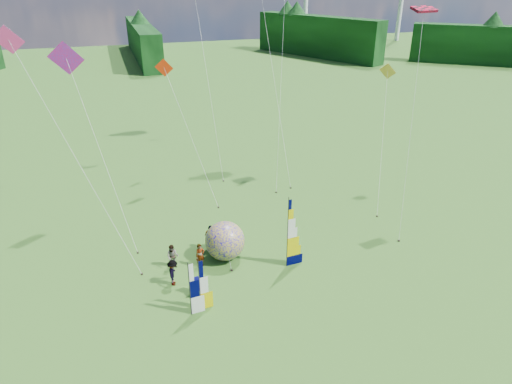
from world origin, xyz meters
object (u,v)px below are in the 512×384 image
object	(u,v)px
spectator_a	(200,255)
spectator_c	(173,273)
side_banner_left	(200,286)
side_banner_far	(190,290)
kite_whale	(274,68)
bol_inflatable	(225,241)
spectator_b	(173,256)
feather_banner_main	(288,234)
camp_chair	(196,287)
spectator_d	(211,237)

from	to	relation	value
spectator_a	spectator_c	bearing A→B (deg)	-153.57
side_banner_left	side_banner_far	distance (m)	0.64
spectator_c	kite_whale	world-z (taller)	kite_whale
side_banner_left	bol_inflatable	size ratio (longest dim) A/B	1.25
side_banner_far	spectator_b	xyz separation A→B (m)	(-0.26, 4.92, -0.87)
feather_banner_main	camp_chair	size ratio (longest dim) A/B	4.47
camp_chair	kite_whale	world-z (taller)	kite_whale
spectator_c	spectator_d	world-z (taller)	spectator_d
feather_banner_main	spectator_c	distance (m)	7.53
spectator_a	spectator_c	world-z (taller)	spectator_c
feather_banner_main	spectator_d	world-z (taller)	feather_banner_main
spectator_d	camp_chair	xyz separation A→B (m)	(-2.01, -4.71, -0.36)
bol_inflatable	spectator_c	bearing A→B (deg)	-154.05
spectator_d	bol_inflatable	bearing A→B (deg)	168.28
side_banner_left	bol_inflatable	bearing A→B (deg)	54.67
side_banner_left	spectator_b	distance (m)	4.85
feather_banner_main	kite_whale	size ratio (longest dim) A/B	0.26
bol_inflatable	spectator_c	world-z (taller)	bol_inflatable
feather_banner_main	side_banner_far	size ratio (longest dim) A/B	1.45
feather_banner_main	spectator_d	xyz separation A→B (m)	(-4.23, 3.63, -1.54)
spectator_c	spectator_d	distance (m)	4.51
spectator_c	bol_inflatable	bearing A→B (deg)	-51.10
side_banner_left	camp_chair	size ratio (longest dim) A/B	3.03
spectator_d	kite_whale	world-z (taller)	kite_whale
side_banner_far	camp_chair	distance (m)	2.07
side_banner_far	side_banner_left	bearing A→B (deg)	14.85
spectator_d	spectator_b	bearing A→B (deg)	79.64
spectator_a	camp_chair	bearing A→B (deg)	-115.83
spectator_b	feather_banner_main	bearing A→B (deg)	6.36
spectator_a	side_banner_far	bearing A→B (deg)	-117.03
spectator_a	spectator_c	size ratio (longest dim) A/B	0.95
feather_banner_main	spectator_d	distance (m)	5.78
side_banner_far	bol_inflatable	xyz separation A→B (m)	(3.26, 4.92, -0.36)
side_banner_far	spectator_b	distance (m)	5.00
camp_chair	kite_whale	xyz separation A→B (m)	(11.29, 17.76, 9.05)
feather_banner_main	kite_whale	bearing A→B (deg)	68.25
spectator_b	camp_chair	xyz separation A→B (m)	(0.86, -3.29, -0.28)
bol_inflatable	kite_whale	bearing A→B (deg)	59.18
spectator_b	spectator_d	xyz separation A→B (m)	(2.87, 1.41, 0.08)
bol_inflatable	spectator_b	world-z (taller)	bol_inflatable
bol_inflatable	side_banner_left	bearing A→B (deg)	-119.50
spectator_b	side_banner_far	bearing A→B (deg)	-63.28
side_banner_left	spectator_a	world-z (taller)	side_banner_left
kite_whale	spectator_c	bearing A→B (deg)	-151.33
side_banner_left	spectator_d	bearing A→B (deg)	65.98
feather_banner_main	spectator_b	distance (m)	7.61
side_banner_left	bol_inflatable	world-z (taller)	side_banner_left
kite_whale	spectator_b	bearing A→B (deg)	-154.08
bol_inflatable	spectator_a	world-z (taller)	bol_inflatable
spectator_d	camp_chair	distance (m)	5.13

